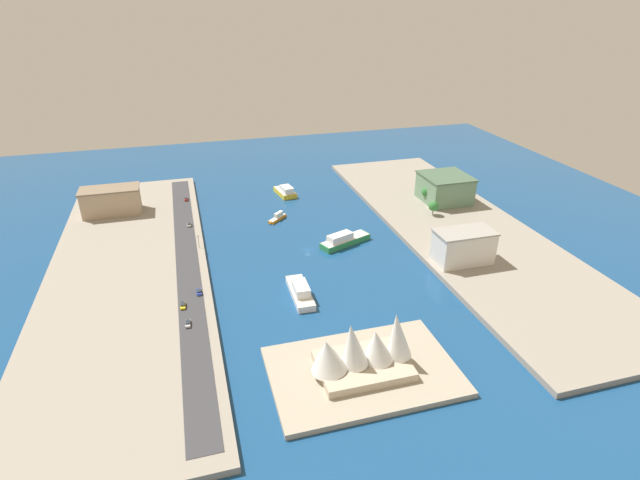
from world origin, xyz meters
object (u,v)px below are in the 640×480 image
object	(u,v)px
ferry_green_doubledeck	(344,240)
apartment_midrise_tan	(111,201)
terminal_long_green	(445,188)
ferry_white_commuter	(300,291)
hotel_broad_white	(463,246)
ferry_yellow_fast	(285,191)
sedan_silver	(188,323)
van_white	(189,224)
traffic_light_waterfront	(198,239)
pickup_red	(186,199)
taxi_yellow_cab	(183,305)
hatchback_blue	(199,292)
water_taxi_orange	(278,217)
opera_landmark	(362,351)

from	to	relation	value
ferry_green_doubledeck	apartment_midrise_tan	size ratio (longest dim) A/B	0.92
ferry_green_doubledeck	terminal_long_green	size ratio (longest dim) A/B	1.08
ferry_white_commuter	hotel_broad_white	size ratio (longest dim) A/B	1.04
ferry_yellow_fast	sedan_silver	bearing A→B (deg)	63.14
ferry_green_doubledeck	van_white	world-z (taller)	ferry_green_doubledeck
traffic_light_waterfront	hotel_broad_white	bearing A→B (deg)	157.73
ferry_green_doubledeck	traffic_light_waterfront	world-z (taller)	traffic_light_waterfront
hotel_broad_white	pickup_red	bearing A→B (deg)	-43.39
ferry_white_commuter	taxi_yellow_cab	bearing A→B (deg)	-1.36
terminal_long_green	ferry_green_doubledeck	bearing A→B (deg)	24.99
sedan_silver	hatchback_blue	distance (m)	22.07
sedan_silver	taxi_yellow_cab	world-z (taller)	taxi_yellow_cab
water_taxi_orange	traffic_light_waterfront	xyz separation A→B (m)	(44.85, 28.01, 5.42)
hotel_broad_white	apartment_midrise_tan	bearing A→B (deg)	-33.16
van_white	sedan_silver	distance (m)	91.91
hotel_broad_white	ferry_white_commuter	bearing A→B (deg)	3.56
water_taxi_orange	taxi_yellow_cab	bearing A→B (deg)	55.66
water_taxi_orange	ferry_yellow_fast	bearing A→B (deg)	-108.84
terminal_long_green	hotel_broad_white	bearing A→B (deg)	67.80
ferry_white_commuter	van_white	distance (m)	90.15
apartment_midrise_tan	traffic_light_waterfront	world-z (taller)	apartment_midrise_tan
ferry_green_doubledeck	ferry_white_commuter	bearing A→B (deg)	51.21
taxi_yellow_cab	opera_landmark	distance (m)	77.40
sedan_silver	ferry_green_doubledeck	bearing A→B (deg)	-146.26
sedan_silver	hatchback_blue	xyz separation A→B (m)	(-5.39, -21.40, 0.08)
ferry_green_doubledeck	taxi_yellow_cab	xyz separation A→B (m)	(80.87, 40.10, 0.98)
water_taxi_orange	traffic_light_waterfront	world-z (taller)	traffic_light_waterfront
ferry_white_commuter	hotel_broad_white	world-z (taller)	hotel_broad_white
hotel_broad_white	water_taxi_orange	bearing A→B (deg)	-46.51
ferry_green_doubledeck	hatchback_blue	world-z (taller)	ferry_green_doubledeck
taxi_yellow_cab	hatchback_blue	distance (m)	10.79
ferry_green_doubledeck	traffic_light_waterfront	xyz separation A→B (m)	(71.35, -11.48, 4.41)
pickup_red	sedan_silver	distance (m)	130.58
hotel_broad_white	sedan_silver	world-z (taller)	hotel_broad_white
terminal_long_green	pickup_red	distance (m)	155.47
ferry_white_commuter	van_white	xyz separation A→B (m)	(41.70, -79.92, 1.02)
pickup_red	taxi_yellow_cab	xyz separation A→B (m)	(5.97, 117.50, -0.04)
water_taxi_orange	hotel_broad_white	bearing A→B (deg)	133.49
ferry_yellow_fast	taxi_yellow_cab	bearing A→B (deg)	60.11
ferry_white_commuter	apartment_midrise_tan	distance (m)	137.79
ferry_yellow_fast	van_white	bearing A→B (deg)	31.77
water_taxi_orange	ferry_yellow_fast	distance (m)	39.05
ferry_green_doubledeck	water_taxi_orange	distance (m)	47.56
hatchback_blue	van_white	bearing A→B (deg)	-89.40
ferry_green_doubledeck	ferry_yellow_fast	bearing A→B (deg)	-79.69
terminal_long_green	hatchback_blue	size ratio (longest dim) A/B	5.91
pickup_red	traffic_light_waterfront	distance (m)	66.10
apartment_midrise_tan	hatchback_blue	distance (m)	109.01
van_white	opera_landmark	world-z (taller)	opera_landmark
van_white	taxi_yellow_cab	distance (m)	79.02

